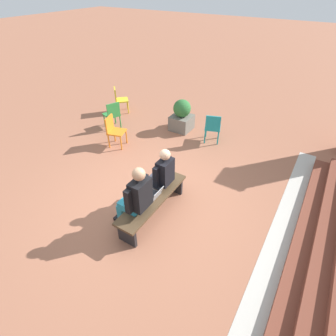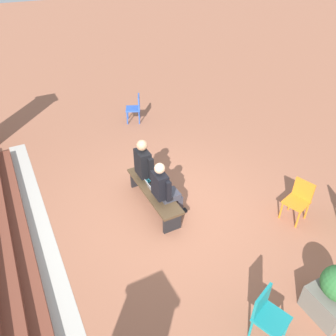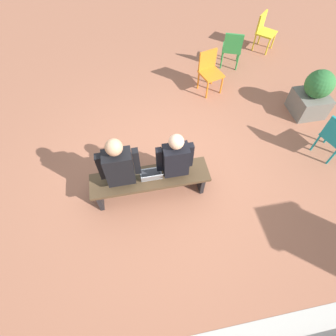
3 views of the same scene
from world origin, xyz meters
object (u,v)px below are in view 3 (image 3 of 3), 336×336
object	(u,v)px
person_student	(174,159)
laptop	(151,175)
person_adult	(120,166)
plastic_chair_far_right	(210,69)
plastic_chair_near_bench_left	(264,29)
planter	(314,95)
bench	(150,180)
plastic_chair_foreground	(336,136)
plastic_chair_by_pillar	(232,47)

from	to	relation	value
person_student	laptop	world-z (taller)	person_student
person_adult	plastic_chair_far_right	world-z (taller)	person_adult
person_adult	plastic_chair_near_bench_left	xyz separation A→B (m)	(-3.77, -3.62, -0.26)
plastic_chair_near_bench_left	planter	bearing A→B (deg)	90.27
person_adult	planter	world-z (taller)	person_adult
bench	laptop	distance (m)	0.15
plastic_chair_far_right	plastic_chair_foreground	size ratio (longest dim) A/B	1.00
plastic_chair_far_right	plastic_chair_near_bench_left	world-z (taller)	same
planter	plastic_chair_far_right	bearing A→B (deg)	-31.92
person_adult	laptop	bearing A→B (deg)	169.03
bench	plastic_chair_by_pillar	bearing A→B (deg)	-127.29
bench	plastic_chair_foreground	size ratio (longest dim) A/B	2.14
plastic_chair_by_pillar	plastic_chair_foreground	distance (m)	3.01
plastic_chair_far_right	plastic_chair_near_bench_left	distance (m)	2.19
bench	laptop	bearing A→B (deg)	154.10
bench	person_student	bearing A→B (deg)	-170.15
plastic_chair_by_pillar	plastic_chair_near_bench_left	distance (m)	1.19
plastic_chair_near_bench_left	laptop	bearing A→B (deg)	47.89
person_student	plastic_chair_far_right	bearing A→B (deg)	-118.11
plastic_chair_by_pillar	plastic_chair_near_bench_left	bearing A→B (deg)	-149.38
laptop	plastic_chair_by_pillar	bearing A→B (deg)	-126.89
plastic_chair_far_right	person_student	bearing A→B (deg)	61.89
bench	plastic_chair_near_bench_left	size ratio (longest dim) A/B	2.14
plastic_chair_far_right	planter	bearing A→B (deg)	148.08
laptop	plastic_chair_near_bench_left	world-z (taller)	plastic_chair_near_bench_left
laptop	plastic_chair_by_pillar	size ratio (longest dim) A/B	0.38
bench	plastic_chair_near_bench_left	distance (m)	5.00
plastic_chair_far_right	plastic_chair_by_pillar	xyz separation A→B (m)	(-0.73, -0.70, 0.00)
bench	plastic_chair_foreground	xyz separation A→B (m)	(-3.17, -0.19, 0.13)
person_student	plastic_chair_foreground	distance (m)	2.80
plastic_chair_near_bench_left	person_adult	bearing A→B (deg)	43.82
person_student	plastic_chair_by_pillar	distance (m)	3.61
laptop	plastic_chair_foreground	xyz separation A→B (m)	(-3.14, -0.20, -0.02)
person_adult	plastic_chair_foreground	xyz separation A→B (m)	(-3.57, -0.12, -0.26)
person_adult	plastic_chair_near_bench_left	bearing A→B (deg)	-136.18
person_student	person_adult	size ratio (longest dim) A/B	0.94
person_adult	plastic_chair_by_pillar	bearing A→B (deg)	-132.38
bench	plastic_chair_foreground	bearing A→B (deg)	-176.57
person_student	planter	size ratio (longest dim) A/B	1.40
person_student	plastic_chair_far_right	xyz separation A→B (m)	(-1.24, -2.31, -0.23)
plastic_chair_by_pillar	laptop	bearing A→B (deg)	53.11
person_adult	plastic_chair_by_pillar	world-z (taller)	person_adult
laptop	plastic_chair_far_right	distance (m)	2.87
bench	plastic_chair_far_right	bearing A→B (deg)	-124.17
planter	bench	bearing A→B (deg)	20.75
person_student	plastic_chair_foreground	size ratio (longest dim) A/B	1.57
planter	person_student	bearing A→B (deg)	22.03
plastic_chair_far_right	plastic_chair_foreground	world-z (taller)	same
person_student	plastic_chair_foreground	bearing A→B (deg)	-177.45
plastic_chair_near_bench_left	planter	size ratio (longest dim) A/B	0.89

